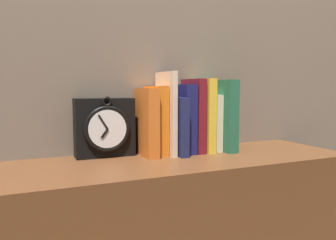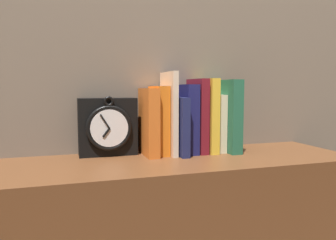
{
  "view_description": "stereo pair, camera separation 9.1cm",
  "coord_description": "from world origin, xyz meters",
  "px_view_note": "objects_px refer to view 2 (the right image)",
  "views": [
    {
      "loc": [
        -0.36,
        -0.83,
        1.09
      ],
      "look_at": [
        0.0,
        0.0,
        1.0
      ],
      "focal_mm": 35.0,
      "sensor_mm": 36.0,
      "label": 1
    },
    {
      "loc": [
        -0.27,
        -0.86,
        1.09
      ],
      "look_at": [
        0.0,
        0.0,
        1.0
      ],
      "focal_mm": 35.0,
      "sensor_mm": 36.0,
      "label": 2
    }
  ],
  "objects_px": {
    "book_slot2_cream": "(169,113)",
    "book_slot7_cream": "(215,123)",
    "book_slot8_green": "(226,116)",
    "book_slot3_navy": "(178,126)",
    "clock": "(108,127)",
    "book_slot6_yellow": "(207,115)",
    "book_slot1_orange": "(159,120)",
    "book_slot5_maroon": "(197,116)",
    "book_slot4_navy": "(187,119)",
    "book_slot0_orange": "(149,122)"
  },
  "relations": [
    {
      "from": "book_slot2_cream",
      "to": "book_slot8_green",
      "type": "relative_size",
      "value": 1.1
    },
    {
      "from": "clock",
      "to": "book_slot7_cream",
      "type": "bearing_deg",
      "value": -4.23
    },
    {
      "from": "book_slot2_cream",
      "to": "book_slot4_navy",
      "type": "relative_size",
      "value": 1.18
    },
    {
      "from": "book_slot3_navy",
      "to": "book_slot8_green",
      "type": "distance_m",
      "value": 0.17
    },
    {
      "from": "book_slot1_orange",
      "to": "book_slot2_cream",
      "type": "distance_m",
      "value": 0.04
    },
    {
      "from": "book_slot2_cream",
      "to": "book_slot7_cream",
      "type": "xyz_separation_m",
      "value": [
        0.16,
        0.01,
        -0.03
      ]
    },
    {
      "from": "book_slot0_orange",
      "to": "book_slot5_maroon",
      "type": "xyz_separation_m",
      "value": [
        0.16,
        0.0,
        0.01
      ]
    },
    {
      "from": "book_slot5_maroon",
      "to": "book_slot8_green",
      "type": "xyz_separation_m",
      "value": [
        0.09,
        -0.01,
        -0.0
      ]
    },
    {
      "from": "book_slot2_cream",
      "to": "book_slot3_navy",
      "type": "relative_size",
      "value": 1.44
    },
    {
      "from": "book_slot3_navy",
      "to": "book_slot8_green",
      "type": "bearing_deg",
      "value": 0.14
    },
    {
      "from": "book_slot0_orange",
      "to": "book_slot2_cream",
      "type": "relative_size",
      "value": 0.8
    },
    {
      "from": "clock",
      "to": "book_slot4_navy",
      "type": "relative_size",
      "value": 0.84
    },
    {
      "from": "book_slot3_navy",
      "to": "book_slot7_cream",
      "type": "height_order",
      "value": "book_slot7_cream"
    },
    {
      "from": "book_slot3_navy",
      "to": "clock",
      "type": "bearing_deg",
      "value": 168.67
    },
    {
      "from": "book_slot1_orange",
      "to": "book_slot3_navy",
      "type": "xyz_separation_m",
      "value": [
        0.05,
        -0.02,
        -0.02
      ]
    },
    {
      "from": "book_slot1_orange",
      "to": "book_slot5_maroon",
      "type": "bearing_deg",
      "value": -2.45
    },
    {
      "from": "book_slot7_cream",
      "to": "book_slot4_navy",
      "type": "bearing_deg",
      "value": -178.44
    },
    {
      "from": "clock",
      "to": "book_slot6_yellow",
      "type": "height_order",
      "value": "book_slot6_yellow"
    },
    {
      "from": "book_slot4_navy",
      "to": "book_slot0_orange",
      "type": "bearing_deg",
      "value": -178.04
    },
    {
      "from": "book_slot1_orange",
      "to": "book_slot4_navy",
      "type": "relative_size",
      "value": 0.97
    },
    {
      "from": "clock",
      "to": "book_slot4_navy",
      "type": "xyz_separation_m",
      "value": [
        0.24,
        -0.03,
        0.02
      ]
    },
    {
      "from": "clock",
      "to": "book_slot7_cream",
      "type": "relative_size",
      "value": 0.99
    },
    {
      "from": "book_slot2_cream",
      "to": "book_slot7_cream",
      "type": "bearing_deg",
      "value": 2.57
    },
    {
      "from": "book_slot1_orange",
      "to": "book_slot7_cream",
      "type": "distance_m",
      "value": 0.19
    },
    {
      "from": "clock",
      "to": "book_slot2_cream",
      "type": "xyz_separation_m",
      "value": [
        0.18,
        -0.03,
        0.04
      ]
    },
    {
      "from": "clock",
      "to": "book_slot8_green",
      "type": "height_order",
      "value": "book_slot8_green"
    },
    {
      "from": "book_slot4_navy",
      "to": "book_slot5_maroon",
      "type": "relative_size",
      "value": 0.92
    },
    {
      "from": "clock",
      "to": "book_slot8_green",
      "type": "bearing_deg",
      "value": -6.29
    },
    {
      "from": "book_slot0_orange",
      "to": "book_slot4_navy",
      "type": "xyz_separation_m",
      "value": [
        0.12,
        0.0,
        0.01
      ]
    },
    {
      "from": "book_slot0_orange",
      "to": "book_slot1_orange",
      "type": "relative_size",
      "value": 0.97
    },
    {
      "from": "book_slot2_cream",
      "to": "book_slot7_cream",
      "type": "relative_size",
      "value": 1.39
    },
    {
      "from": "book_slot6_yellow",
      "to": "book_slot7_cream",
      "type": "xyz_separation_m",
      "value": [
        0.03,
        0.01,
        -0.03
      ]
    },
    {
      "from": "book_slot0_orange",
      "to": "book_slot3_navy",
      "type": "height_order",
      "value": "book_slot0_orange"
    },
    {
      "from": "book_slot8_green",
      "to": "book_slot5_maroon",
      "type": "bearing_deg",
      "value": 172.38
    },
    {
      "from": "book_slot6_yellow",
      "to": "book_slot8_green",
      "type": "xyz_separation_m",
      "value": [
        0.06,
        -0.01,
        -0.0
      ]
    },
    {
      "from": "book_slot4_navy",
      "to": "book_slot8_green",
      "type": "relative_size",
      "value": 0.93
    },
    {
      "from": "clock",
      "to": "book_slot6_yellow",
      "type": "distance_m",
      "value": 0.31
    },
    {
      "from": "book_slot3_navy",
      "to": "book_slot5_maroon",
      "type": "bearing_deg",
      "value": 10.59
    },
    {
      "from": "book_slot1_orange",
      "to": "book_slot6_yellow",
      "type": "bearing_deg",
      "value": -2.81
    },
    {
      "from": "book_slot6_yellow",
      "to": "book_slot3_navy",
      "type": "bearing_deg",
      "value": -174.01
    },
    {
      "from": "book_slot1_orange",
      "to": "book_slot2_cream",
      "type": "height_order",
      "value": "book_slot2_cream"
    },
    {
      "from": "clock",
      "to": "book_slot7_cream",
      "type": "distance_m",
      "value": 0.34
    },
    {
      "from": "clock",
      "to": "book_slot3_navy",
      "type": "relative_size",
      "value": 1.03
    },
    {
      "from": "clock",
      "to": "book_slot5_maroon",
      "type": "distance_m",
      "value": 0.28
    },
    {
      "from": "book_slot0_orange",
      "to": "book_slot8_green",
      "type": "height_order",
      "value": "book_slot8_green"
    },
    {
      "from": "book_slot5_maroon",
      "to": "book_slot4_navy",
      "type": "bearing_deg",
      "value": 179.2
    },
    {
      "from": "book_slot1_orange",
      "to": "book_slot3_navy",
      "type": "bearing_deg",
      "value": -19.03
    },
    {
      "from": "book_slot8_green",
      "to": "book_slot7_cream",
      "type": "bearing_deg",
      "value": 153.75
    },
    {
      "from": "book_slot0_orange",
      "to": "book_slot1_orange",
      "type": "xyz_separation_m",
      "value": [
        0.04,
        0.01,
        0.0
      ]
    },
    {
      "from": "clock",
      "to": "book_slot6_yellow",
      "type": "relative_size",
      "value": 0.77
    }
  ]
}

